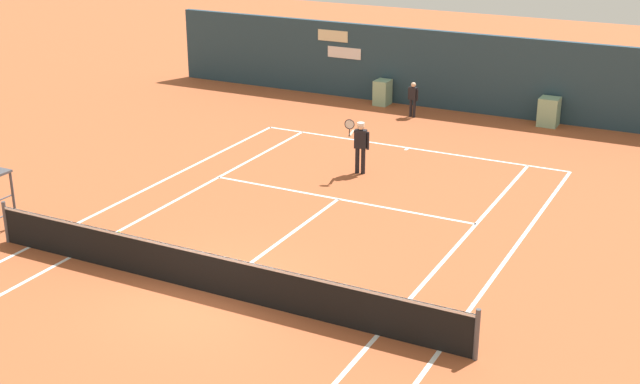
% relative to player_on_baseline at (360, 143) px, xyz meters
% --- Properties ---
extents(ground_plane, '(80.00, 80.00, 0.01)m').
position_rel_player_on_baseline_xyz_m(ground_plane, '(0.37, -8.06, -0.97)').
color(ground_plane, '#A8512D').
extents(tennis_net, '(12.10, 0.10, 1.07)m').
position_rel_player_on_baseline_xyz_m(tennis_net, '(0.37, -8.63, -0.46)').
color(tennis_net, '#4C4C51').
rests_on(tennis_net, ground_plane).
extents(sponsor_back_wall, '(25.00, 1.02, 2.98)m').
position_rel_player_on_baseline_xyz_m(sponsor_back_wall, '(0.40, 8.34, 0.47)').
color(sponsor_back_wall, '#233D4C').
rests_on(sponsor_back_wall, ground_plane).
extents(player_on_baseline, '(0.52, 0.77, 1.84)m').
position_rel_player_on_baseline_xyz_m(player_on_baseline, '(0.00, 0.00, 0.00)').
color(player_on_baseline, black).
rests_on(player_on_baseline, ground_plane).
extents(ball_kid_centre_post, '(0.43, 0.22, 1.32)m').
position_rel_player_on_baseline_xyz_m(ball_kid_centre_post, '(-0.91, 6.67, -0.21)').
color(ball_kid_centre_post, black).
rests_on(ball_kid_centre_post, ground_plane).
extents(tennis_ball_by_sideline, '(0.07, 0.07, 0.07)m').
position_rel_player_on_baseline_xyz_m(tennis_ball_by_sideline, '(-3.53, -6.96, -0.94)').
color(tennis_ball_by_sideline, '#CCE033').
rests_on(tennis_ball_by_sideline, ground_plane).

